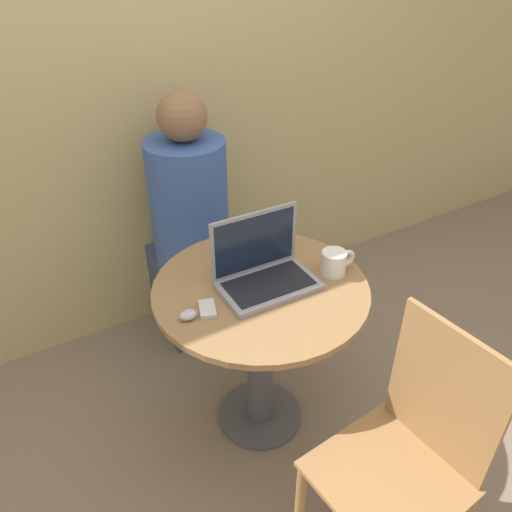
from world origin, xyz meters
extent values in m
plane|color=#7F6B56|center=(0.00, 0.00, 0.00)|extent=(12.00, 12.00, 0.00)
cube|color=tan|center=(0.00, 0.94, 1.30)|extent=(7.00, 0.05, 2.60)
cylinder|color=#4C4C51|center=(0.00, 0.00, 0.01)|extent=(0.37, 0.37, 0.02)
cylinder|color=#4C4C51|center=(0.00, 0.00, 0.36)|extent=(0.11, 0.11, 0.68)
cylinder|color=olive|center=(0.00, 0.00, 0.71)|extent=(0.80, 0.80, 0.02)
cube|color=gray|center=(0.02, -0.03, 0.73)|extent=(0.35, 0.22, 0.02)
cube|color=black|center=(0.02, -0.03, 0.74)|extent=(0.31, 0.17, 0.00)
cube|color=gray|center=(0.02, 0.08, 0.86)|extent=(0.35, 0.02, 0.24)
cube|color=#141E33|center=(0.02, 0.07, 0.86)|extent=(0.32, 0.01, 0.21)
cube|color=silver|center=(-0.23, -0.03, 0.73)|extent=(0.08, 0.10, 0.02)
ellipsoid|color=#B2B2B7|center=(-0.30, -0.04, 0.74)|extent=(0.06, 0.05, 0.03)
cylinder|color=white|center=(0.28, -0.07, 0.77)|extent=(0.09, 0.09, 0.09)
torus|color=white|center=(0.34, -0.07, 0.77)|extent=(0.07, 0.02, 0.07)
cylinder|color=#9E7042|center=(-0.16, -0.53, 0.22)|extent=(0.04, 0.04, 0.43)
cylinder|color=#9E7042|center=(0.20, -0.50, 0.22)|extent=(0.04, 0.04, 0.43)
cube|color=#9E7042|center=(0.03, -0.70, 0.44)|extent=(0.43, 0.43, 0.02)
cube|color=#9E7042|center=(0.22, -0.68, 0.69)|extent=(0.05, 0.37, 0.47)
cube|color=#3D4766|center=(0.01, 0.79, 0.22)|extent=(0.35, 0.51, 0.45)
cylinder|color=#38569E|center=(0.01, 0.66, 0.76)|extent=(0.36, 0.36, 0.61)
sphere|color=brown|center=(0.01, 0.66, 1.17)|extent=(0.21, 0.21, 0.21)
camera|label=1|loc=(-0.75, -1.26, 1.82)|focal=35.00mm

